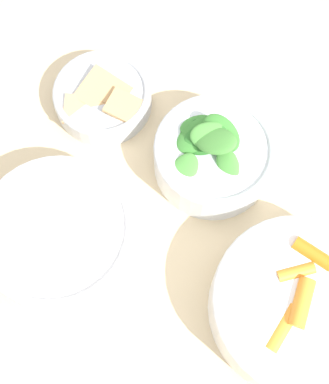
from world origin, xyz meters
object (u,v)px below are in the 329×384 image
Objects in this scene: bowl_greens at (213,154)px; bowl_cookies at (103,97)px; bowl_carrots at (297,305)px; bowl_beans_hotdog at (58,233)px.

bowl_greens reaches higher than bowl_cookies.
bowl_cookies is (0.24, -0.27, -0.02)m from bowl_carrots.
bowl_beans_hotdog is 1.41× the size of bowl_cookies.
bowl_beans_hotdog is at bearing 78.17° from bowl_cookies.
bowl_greens is (0.09, -0.18, -0.00)m from bowl_carrots.
bowl_greens is at bearing -150.47° from bowl_beans_hotdog.
bowl_cookies is (0.14, -0.09, -0.02)m from bowl_greens.
bowl_beans_hotdog is at bearing -15.94° from bowl_carrots.
bowl_carrots is 1.31× the size of bowl_greens.
bowl_carrots is 0.36m from bowl_cookies.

